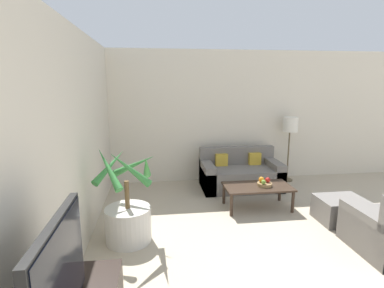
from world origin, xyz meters
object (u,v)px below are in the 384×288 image
coffee_table (258,188)px  orange_fruit (261,179)px  floor_lamp (290,128)px  apple_red (268,180)px  potted_palm (128,215)px  fruit_bowl (265,184)px  television (60,278)px  sofa_loveseat (240,175)px  ottoman (341,210)px  apple_green (264,182)px

coffee_table → orange_fruit: (0.07, 0.02, 0.14)m
floor_lamp → apple_red: floor_lamp is taller
floor_lamp → coffee_table: (-1.12, -1.30, -0.79)m
potted_palm → fruit_bowl: (2.14, 0.78, 0.05)m
apple_red → television: bearing=-129.5°
sofa_loveseat → floor_lamp: floor_lamp is taller
orange_fruit → ottoman: (1.01, -0.65, -0.30)m
potted_palm → orange_fruit: 2.26m
apple_green → potted_palm: bearing=-161.1°
orange_fruit → ottoman: size_ratio=0.13×
apple_red → apple_green: bearing=-142.4°
television → floor_lamp: 5.38m
floor_lamp → coffee_table: 1.89m
fruit_bowl → ottoman: fruit_bowl is taller
orange_fruit → potted_palm: bearing=-158.7°
coffee_table → potted_palm: bearing=-158.5°
television → coffee_table: 3.71m
floor_lamp → orange_fruit: floor_lamp is taller
television → orange_fruit: television is taller
sofa_loveseat → orange_fruit: sofa_loveseat is taller
sofa_loveseat → ottoman: size_ratio=2.27×
floor_lamp → apple_green: size_ratio=18.58×
floor_lamp → ottoman: size_ratio=2.01×
television → orange_fruit: bearing=51.9°
floor_lamp → sofa_loveseat: bearing=-164.9°
television → apple_green: 3.67m
ottoman → television: bearing=-145.4°
apple_red → sofa_loveseat: bearing=99.3°
coffee_table → ottoman: 1.26m
coffee_table → orange_fruit: size_ratio=12.05×
sofa_loveseat → coffee_table: 1.00m
sofa_loveseat → apple_red: size_ratio=18.27×
television → apple_red: size_ratio=10.45×
sofa_loveseat → apple_green: 1.10m
television → coffee_table: (2.23, 2.90, -0.62)m
sofa_loveseat → orange_fruit: size_ratio=16.84×
apple_green → ottoman: bearing=-28.5°
television → apple_red: television is taller
television → floor_lamp: bearing=51.4°
fruit_bowl → sofa_loveseat: bearing=96.0°
orange_fruit → ottoman: bearing=-32.7°
sofa_loveseat → apple_green: size_ratio=20.97×
coffee_table → fruit_bowl: 0.13m
floor_lamp → ottoman: bearing=-91.4°
television → potted_palm: size_ratio=0.68×
fruit_bowl → orange_fruit: orange_fruit is taller
orange_fruit → ottoman: 1.24m
floor_lamp → ottoman: (-0.05, -1.93, -0.95)m
potted_palm → floor_lamp: (3.16, 2.10, 0.77)m
television → orange_fruit: 3.75m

